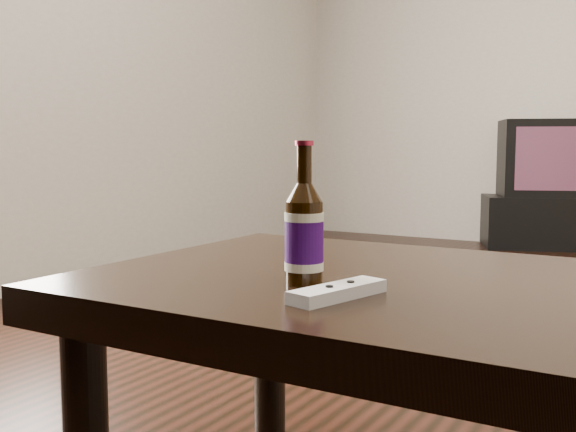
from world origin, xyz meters
The scene contains 5 objects.
tv_stand centered at (-0.60, 2.96, 0.18)m, with size 0.90×0.45×0.36m, color black.
tv centered at (-0.60, 2.96, 0.63)m, with size 0.82×0.67×0.53m.
coffee_table centered at (-0.05, -0.96, 0.42)m, with size 1.30×0.77×0.48m.
beer_bottle centered at (-0.29, -1.08, 0.56)m, with size 0.08×0.08×0.23m.
remote centered at (-0.20, -1.14, 0.49)m, with size 0.09×0.18×0.02m.
Camera 1 is at (0.24, -2.00, 0.70)m, focal length 42.00 mm.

